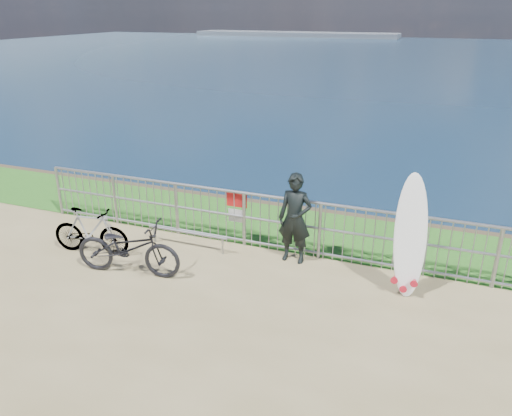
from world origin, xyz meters
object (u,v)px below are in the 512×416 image
at_px(surfer, 295,219).
at_px(bicycle_near, 128,248).
at_px(surfboard, 410,241).
at_px(bicycle_far, 91,231).

distance_m(surfer, bicycle_near, 2.99).
height_order(surfboard, bicycle_far, surfboard).
bearing_deg(surfboard, surfer, 168.89).
relative_size(surfer, bicycle_near, 0.89).
xyz_separation_m(surfboard, bicycle_far, (-5.71, -0.70, -0.47)).
distance_m(surfboard, bicycle_near, 4.74).
xyz_separation_m(surfer, bicycle_far, (-3.68, -1.10, -0.39)).
xyz_separation_m(bicycle_near, bicycle_far, (-1.13, 0.41, -0.04)).
relative_size(bicycle_near, bicycle_far, 1.25).
xyz_separation_m(surfboard, bicycle_near, (-4.58, -1.12, -0.43)).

